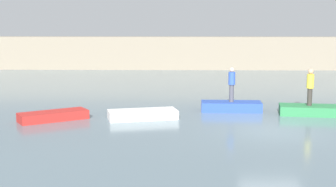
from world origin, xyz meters
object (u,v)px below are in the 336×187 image
Objects in this scene: rowboat_white at (143,114)px; person_blue_shirt at (232,83)px; rowboat_green at (309,110)px; rowboat_red at (53,116)px; person_yellow_shirt at (310,85)px; rowboat_blue at (231,106)px.

rowboat_white is 4.65m from person_blue_shirt.
rowboat_green reaches higher than rowboat_white.
rowboat_red is at bearing -164.82° from rowboat_green.
rowboat_white is at bearing -26.07° from rowboat_red.
rowboat_red is 11.53m from rowboat_green.
rowboat_red is 1.73× the size of person_yellow_shirt.
person_yellow_shirt is at bearing -11.38° from rowboat_blue.
person_yellow_shirt reaches higher than rowboat_red.
person_blue_shirt is (4.10, 1.88, 1.17)m from rowboat_white.
rowboat_blue is 1.14m from person_blue_shirt.
rowboat_red is 1.03× the size of rowboat_blue.
rowboat_green reaches higher than rowboat_red.
rowboat_blue reaches higher than rowboat_white.
rowboat_green is 1.17m from person_yellow_shirt.
rowboat_green is 3.75m from person_blue_shirt.
rowboat_green is (3.48, -0.82, -0.01)m from rowboat_blue.
rowboat_green is at bearing 0.00° from person_yellow_shirt.
rowboat_blue is at bearing 0.00° from person_blue_shirt.
person_yellow_shirt is (3.48, -0.82, 1.16)m from rowboat_blue.
rowboat_white is 1.77× the size of person_yellow_shirt.
rowboat_red is 11.59m from person_yellow_shirt.
person_blue_shirt reaches higher than rowboat_red.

